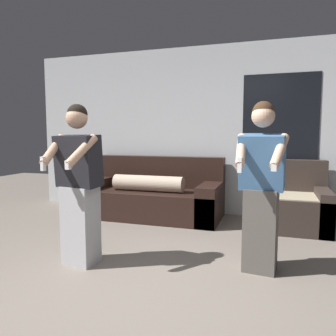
{
  "coord_description": "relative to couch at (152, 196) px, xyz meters",
  "views": [
    {
      "loc": [
        1.07,
        -2.03,
        1.28
      ],
      "look_at": [
        0.12,
        0.91,
        0.97
      ],
      "focal_mm": 35.0,
      "sensor_mm": 36.0,
      "label": 1
    }
  ],
  "objects": [
    {
      "name": "ground_plane",
      "position": [
        0.74,
        -2.76,
        -0.32
      ],
      "size": [
        14.0,
        14.0,
        0.0
      ],
      "primitive_type": "plane",
      "color": "slate"
    },
    {
      "name": "wall_back",
      "position": [
        0.76,
        0.51,
        1.04
      ],
      "size": [
        6.12,
        0.07,
        2.7
      ],
      "color": "silver",
      "rests_on": "ground_plane"
    },
    {
      "name": "couch",
      "position": [
        0.0,
        0.0,
        0.0
      ],
      "size": [
        2.17,
        0.96,
        0.93
      ],
      "color": "black",
      "rests_on": "ground_plane"
    },
    {
      "name": "armchair",
      "position": [
        2.09,
        -0.0,
        -0.01
      ],
      "size": [
        0.91,
        0.92,
        0.92
      ],
      "color": "#332823",
      "rests_on": "ground_plane"
    },
    {
      "name": "side_table",
      "position": [
        -1.49,
        0.23,
        0.28
      ],
      "size": [
        0.53,
        0.43,
        0.86
      ],
      "color": "black",
      "rests_on": "ground_plane"
    },
    {
      "name": "person_left",
      "position": [
        -0.0,
        -2.04,
        0.47
      ],
      "size": [
        0.49,
        0.51,
        1.58
      ],
      "color": "#B2B2B7",
      "rests_on": "ground_plane"
    },
    {
      "name": "person_right",
      "position": [
        1.71,
        -1.68,
        0.49
      ],
      "size": [
        0.46,
        0.51,
        1.59
      ],
      "color": "#56514C",
      "rests_on": "ground_plane"
    }
  ]
}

